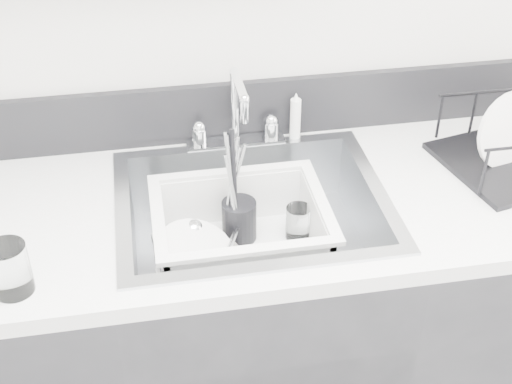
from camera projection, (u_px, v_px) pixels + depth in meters
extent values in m
cube|color=silver|center=(230.00, 0.00, 1.70)|extent=(3.50, 0.02, 2.60)
cube|color=#252528|center=(253.00, 341.00, 1.96)|extent=(3.20, 0.62, 0.88)
cube|color=white|center=(252.00, 207.00, 1.69)|extent=(3.20, 0.62, 0.04)
cube|color=black|center=(233.00, 111.00, 1.88)|extent=(3.20, 0.02, 0.16)
cube|color=silver|center=(236.00, 142.00, 1.88)|extent=(0.26, 0.06, 0.02)
cylinder|color=silver|center=(199.00, 137.00, 1.85)|extent=(0.04, 0.04, 0.05)
cylinder|color=silver|center=(271.00, 130.00, 1.88)|extent=(0.04, 0.04, 0.05)
cylinder|color=silver|center=(235.00, 108.00, 1.82)|extent=(0.02, 0.02, 0.20)
cylinder|color=silver|center=(239.00, 85.00, 1.70)|extent=(0.02, 0.15, 0.02)
cylinder|color=white|center=(295.00, 117.00, 1.87)|extent=(0.03, 0.03, 0.14)
cylinder|color=white|center=(200.00, 267.00, 1.71)|extent=(0.21, 0.21, 0.01)
cylinder|color=white|center=(202.00, 261.00, 1.71)|extent=(0.20, 0.20, 0.01)
cylinder|color=white|center=(195.00, 253.00, 1.68)|extent=(0.24, 0.23, 0.08)
cylinder|color=black|center=(239.00, 220.00, 1.78)|extent=(0.09, 0.09, 0.11)
cylinder|color=silver|center=(233.00, 187.00, 1.73)|extent=(0.01, 0.05, 0.21)
cylinder|color=silver|center=(245.00, 193.00, 1.73)|extent=(0.02, 0.04, 0.19)
cylinder|color=black|center=(234.00, 180.00, 1.72)|extent=(0.01, 0.06, 0.24)
cylinder|color=white|center=(298.00, 222.00, 1.79)|extent=(0.08, 0.08, 0.09)
cylinder|color=white|center=(10.00, 269.00, 1.40)|extent=(0.10, 0.10, 0.11)
imported|color=white|center=(285.00, 267.00, 1.70)|extent=(0.12, 0.12, 0.03)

